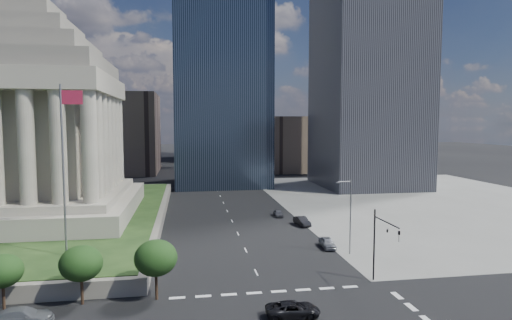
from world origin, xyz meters
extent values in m
plane|color=black|center=(0.00, 100.00, 0.00)|extent=(500.00, 500.00, 0.00)
cube|color=slate|center=(46.00, 60.00, 0.01)|extent=(68.00, 90.00, 0.03)
cylinder|color=slate|center=(-22.00, 24.00, 11.90)|extent=(0.24, 0.24, 20.00)
cube|color=maroon|center=(-20.80, 24.00, 20.40)|extent=(2.40, 0.05, 1.60)
cube|color=black|center=(2.00, 95.00, 30.00)|extent=(26.00, 26.00, 60.00)
cube|color=black|center=(42.00, 85.00, 50.00)|extent=(26.00, 28.00, 100.00)
cube|color=brown|center=(32.00, 130.00, 10.00)|extent=(20.00, 30.00, 20.00)
cube|color=brown|center=(-30.00, 130.00, 14.00)|extent=(24.00, 30.00, 28.00)
cylinder|color=black|center=(12.50, 15.50, 4.00)|extent=(0.18, 0.18, 8.00)
cylinder|color=black|center=(12.50, 12.75, 7.20)|extent=(0.14, 5.50, 0.14)
cube|color=black|center=(12.50, 10.00, 6.40)|extent=(0.30, 0.30, 1.10)
cylinder|color=slate|center=(13.50, 25.00, 5.00)|extent=(0.16, 0.16, 10.00)
cylinder|color=slate|center=(12.60, 25.00, 9.80)|extent=(1.80, 0.12, 0.12)
cube|color=slate|center=(11.70, 25.00, 9.70)|extent=(0.50, 0.22, 0.14)
imported|color=black|center=(1.40, 8.07, 0.69)|extent=(2.37, 4.99, 1.38)
imported|color=#5A5E62|center=(-22.12, 10.35, 0.75)|extent=(5.26, 2.39, 1.49)
imported|color=gray|center=(11.50, 28.31, 0.73)|extent=(1.92, 4.34, 1.45)
imported|color=black|center=(11.50, 41.73, 0.74)|extent=(4.68, 2.21, 1.48)
imported|color=#515358|center=(9.00, 49.45, 0.63)|extent=(1.58, 3.72, 1.25)
camera|label=1|loc=(-7.86, -28.13, 17.34)|focal=30.00mm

